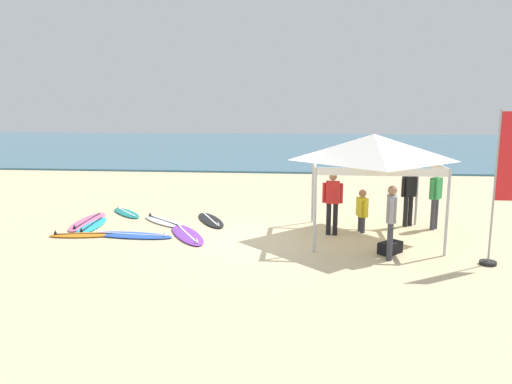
{
  "coord_description": "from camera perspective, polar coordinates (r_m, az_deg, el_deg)",
  "views": [
    {
      "loc": [
        1.2,
        -11.97,
        3.44
      ],
      "look_at": [
        -0.16,
        1.71,
        1.0
      ],
      "focal_mm": 33.74,
      "sensor_mm": 36.0,
      "label": 1
    }
  ],
  "objects": [
    {
      "name": "gear_bag_near_tent",
      "position": [
        11.93,
        15.62,
        -6.38
      ],
      "size": [
        0.65,
        0.65,
        0.28
      ],
      "primitive_type": "cube",
      "rotation": [
        0.0,
        0.0,
        0.8
      ],
      "color": "black",
      "rests_on": "ground"
    },
    {
      "name": "surfboard_pink",
      "position": [
        15.35,
        -19.32,
        -3.32
      ],
      "size": [
        0.78,
        2.42,
        0.19
      ],
      "color": "pink",
      "rests_on": "ground"
    },
    {
      "name": "surfboard_black",
      "position": [
        14.74,
        -5.39,
        -3.34
      ],
      "size": [
        1.42,
        2.16,
        0.19
      ],
      "color": "black",
      "rests_on": "ground"
    },
    {
      "name": "person_black",
      "position": [
        14.58,
        17.68,
        -0.1
      ],
      "size": [
        0.49,
        0.37,
        1.71
      ],
      "color": "black",
      "rests_on": "ground"
    },
    {
      "name": "canopy_tent",
      "position": [
        12.9,
        13.76,
        5.1
      ],
      "size": [
        3.15,
        3.15,
        2.75
      ],
      "color": "#B7B7BC",
      "rests_on": "ground"
    },
    {
      "name": "sea",
      "position": [
        43.06,
        4.06,
        5.53
      ],
      "size": [
        80.0,
        36.0,
        0.1
      ],
      "primitive_type": "cube",
      "color": "#386B84",
      "rests_on": "ground"
    },
    {
      "name": "surfboard_blue",
      "position": [
        13.41,
        -14.5,
        -4.97
      ],
      "size": [
        2.35,
        0.83,
        0.19
      ],
      "color": "blue",
      "rests_on": "ground"
    },
    {
      "name": "ground_plane",
      "position": [
        12.51,
        -0.06,
        -5.9
      ],
      "size": [
        80.0,
        80.0,
        0.0
      ],
      "primitive_type": "plane",
      "color": "beige"
    },
    {
      "name": "person_green",
      "position": [
        14.47,
        20.51,
        -0.34
      ],
      "size": [
        0.4,
        0.45,
        1.71
      ],
      "color": "#383842",
      "rests_on": "ground"
    },
    {
      "name": "surfboard_purple",
      "position": [
        13.18,
        -8.16,
        -5.01
      ],
      "size": [
        1.67,
        2.36,
        0.19
      ],
      "color": "purple",
      "rests_on": "ground"
    },
    {
      "name": "surfboard_white",
      "position": [
        14.78,
        -10.92,
        -3.44
      ],
      "size": [
        1.81,
        1.73,
        0.19
      ],
      "color": "white",
      "rests_on": "ground"
    },
    {
      "name": "person_yellow",
      "position": [
        13.62,
        12.46,
        -1.97
      ],
      "size": [
        0.31,
        0.53,
        1.2
      ],
      "color": "#383842",
      "rests_on": "ground"
    },
    {
      "name": "person_red",
      "position": [
        13.09,
        9.05,
        -0.86
      ],
      "size": [
        0.55,
        0.26,
        1.71
      ],
      "color": "black",
      "rests_on": "ground"
    },
    {
      "name": "person_grey",
      "position": [
        11.27,
        15.72,
        -2.89
      ],
      "size": [
        0.28,
        0.54,
        1.71
      ],
      "color": "#383842",
      "rests_on": "ground"
    },
    {
      "name": "surfboard_teal",
      "position": [
        16.23,
        -15.11,
        -2.4
      ],
      "size": [
        1.55,
        1.69,
        0.19
      ],
      "color": "#19847F",
      "rests_on": "ground"
    },
    {
      "name": "banner_flag",
      "position": [
        11.6,
        26.89,
        -0.3
      ],
      "size": [
        0.6,
        0.36,
        3.4
      ],
      "color": "#99999E",
      "rests_on": "ground"
    },
    {
      "name": "surfboard_orange",
      "position": [
        13.82,
        -19.79,
        -4.8
      ],
      "size": [
        1.87,
        0.79,
        0.19
      ],
      "color": "orange",
      "rests_on": "ground"
    },
    {
      "name": "surfboard_cyan",
      "position": [
        14.81,
        -18.87,
        -3.77
      ],
      "size": [
        0.69,
        2.03,
        0.19
      ],
      "color": "#23B2CC",
      "rests_on": "ground"
    }
  ]
}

